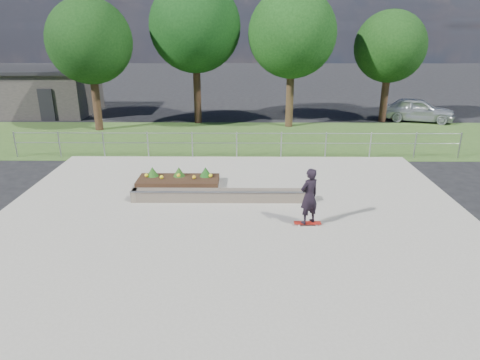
# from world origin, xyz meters

# --- Properties ---
(ground) EXTENTS (120.00, 120.00, 0.00)m
(ground) POSITION_xyz_m (0.00, 0.00, 0.00)
(ground) COLOR black
(ground) RESTS_ON ground
(grass_verge) EXTENTS (30.00, 8.00, 0.02)m
(grass_verge) POSITION_xyz_m (0.00, 11.00, 0.01)
(grass_verge) COLOR #304D1F
(grass_verge) RESTS_ON ground
(concrete_slab) EXTENTS (15.00, 15.00, 0.06)m
(concrete_slab) POSITION_xyz_m (0.00, 0.00, 0.03)
(concrete_slab) COLOR gray
(concrete_slab) RESTS_ON ground
(fence) EXTENTS (20.06, 0.06, 1.20)m
(fence) POSITION_xyz_m (0.00, 7.50, 0.77)
(fence) COLOR #93969B
(fence) RESTS_ON ground
(building) EXTENTS (8.40, 5.40, 3.00)m
(building) POSITION_xyz_m (-14.00, 18.00, 1.51)
(building) COLOR #322F2D
(building) RESTS_ON ground
(tree_far_left) EXTENTS (4.55, 4.55, 7.15)m
(tree_far_left) POSITION_xyz_m (-8.00, 13.00, 4.85)
(tree_far_left) COLOR #311E13
(tree_far_left) RESTS_ON ground
(tree_mid_left) EXTENTS (5.25, 5.25, 8.25)m
(tree_mid_left) POSITION_xyz_m (-2.50, 15.00, 5.61)
(tree_mid_left) COLOR black
(tree_mid_left) RESTS_ON ground
(tree_mid_right) EXTENTS (4.90, 4.90, 7.70)m
(tree_mid_right) POSITION_xyz_m (3.00, 14.00, 5.23)
(tree_mid_right) COLOR #352415
(tree_mid_right) RESTS_ON ground
(tree_far_right) EXTENTS (4.20, 4.20, 6.60)m
(tree_far_right) POSITION_xyz_m (9.00, 15.50, 4.48)
(tree_far_right) COLOR #372016
(tree_far_right) RESTS_ON ground
(grind_ledge) EXTENTS (6.00, 0.44, 0.43)m
(grind_ledge) POSITION_xyz_m (-0.46, 2.28, 0.26)
(grind_ledge) COLOR brown
(grind_ledge) RESTS_ON concrete_slab
(planter_bed) EXTENTS (3.00, 1.20, 0.61)m
(planter_bed) POSITION_xyz_m (-2.12, 3.90, 0.24)
(planter_bed) COLOR black
(planter_bed) RESTS_ON concrete_slab
(skateboarder) EXTENTS (0.80, 0.67, 1.77)m
(skateboarder) POSITION_xyz_m (2.22, 0.45, 0.98)
(skateboarder) COLOR silver
(skateboarder) RESTS_ON concrete_slab
(parked_car) EXTENTS (4.62, 2.98, 1.46)m
(parked_car) POSITION_xyz_m (11.17, 15.56, 0.73)
(parked_car) COLOR #ACB2B6
(parked_car) RESTS_ON ground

